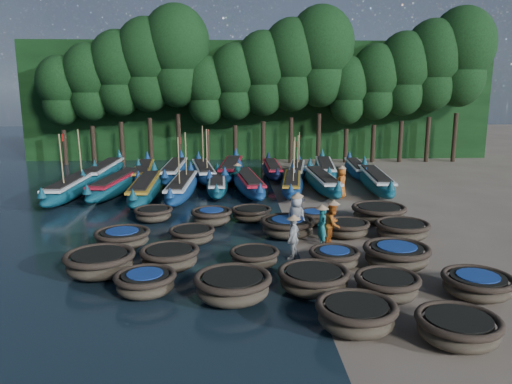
{
  "coord_description": "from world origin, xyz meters",
  "views": [
    {
      "loc": [
        -2.53,
        -20.95,
        6.29
      ],
      "look_at": [
        -1.36,
        2.39,
        1.3
      ],
      "focal_mm": 35.0,
      "sensor_mm": 36.0,
      "label": 1
    }
  ],
  "objects_px": {
    "long_boat_2": "(145,188)",
    "long_boat_9": "(104,172)",
    "coracle_20": "(153,214)",
    "long_boat_11": "(174,171)",
    "long_boat_12": "(203,172)",
    "long_boat_16": "(325,169)",
    "coracle_14": "(396,255)",
    "coracle_8": "(387,286)",
    "coracle_11": "(170,257)",
    "coracle_16": "(192,235)",
    "coracle_24": "(379,213)",
    "long_boat_6": "(292,184)",
    "long_boat_15": "(297,171)",
    "long_boat_1": "(117,184)",
    "long_boat_0": "(73,187)",
    "long_boat_14": "(272,169)",
    "fisherman_3": "(297,214)",
    "coracle_13": "(334,258)",
    "long_boat_8": "(376,181)",
    "coracle_10": "(100,263)",
    "coracle_22": "(251,213)",
    "coracle_15": "(122,238)",
    "coracle_3": "(356,315)",
    "coracle_23": "(314,217)",
    "fisherman_0": "(296,215)",
    "coracle_9": "(477,284)",
    "long_boat_7": "(322,182)",
    "coracle_4": "(458,328)",
    "coracle_19": "(402,229)",
    "fisherman_1": "(322,225)",
    "coracle_17": "(288,226)",
    "long_boat_5": "(248,183)",
    "long_boat_13": "(231,169)",
    "coracle_7": "(314,279)",
    "fisherman_5": "(238,176)",
    "coracle_12": "(254,257)",
    "long_boat_3": "(182,187)",
    "coracle_18": "(347,228)",
    "long_boat_10": "(144,172)",
    "coracle_21": "(212,216)",
    "coracle_5": "(145,282)",
    "long_boat_4": "(217,184)",
    "fisherman_2": "(333,223)",
    "coracle_6": "(233,286)"
  },
  "relations": [
    {
      "from": "long_boat_2",
      "to": "long_boat_9",
      "type": "bearing_deg",
      "value": 121.25
    },
    {
      "from": "coracle_20",
      "to": "long_boat_11",
      "type": "relative_size",
      "value": 0.23
    },
    {
      "from": "long_boat_12",
      "to": "long_boat_16",
      "type": "distance_m",
      "value": 8.52
    },
    {
      "from": "coracle_14",
      "to": "long_boat_2",
      "type": "distance_m",
      "value": 15.74
    },
    {
      "from": "coracle_8",
      "to": "coracle_11",
      "type": "xyz_separation_m",
      "value": [
        -6.79,
        2.85,
        0.01
      ]
    },
    {
      "from": "coracle_16",
      "to": "coracle_24",
      "type": "height_order",
      "value": "coracle_24"
    },
    {
      "from": "long_boat_6",
      "to": "long_boat_15",
      "type": "bearing_deg",
      "value": 87.36
    },
    {
      "from": "long_boat_11",
      "to": "long_boat_1",
      "type": "bearing_deg",
      "value": -120.84
    },
    {
      "from": "long_boat_0",
      "to": "long_boat_14",
      "type": "relative_size",
      "value": 1.2
    },
    {
      "from": "fisherman_3",
      "to": "coracle_13",
      "type": "bearing_deg",
      "value": 51.2
    },
    {
      "from": "coracle_14",
      "to": "long_boat_8",
      "type": "bearing_deg",
      "value": 76.94
    },
    {
      "from": "coracle_10",
      "to": "coracle_22",
      "type": "bearing_deg",
      "value": 51.5
    },
    {
      "from": "coracle_8",
      "to": "coracle_15",
      "type": "xyz_separation_m",
      "value": [
        -8.94,
        5.36,
        -0.03
      ]
    },
    {
      "from": "coracle_3",
      "to": "coracle_23",
      "type": "bearing_deg",
      "value": 86.82
    },
    {
      "from": "coracle_20",
      "to": "long_boat_2",
      "type": "relative_size",
      "value": 0.23
    },
    {
      "from": "coracle_23",
      "to": "fisherman_0",
      "type": "bearing_deg",
      "value": -118.85
    },
    {
      "from": "coracle_24",
      "to": "long_boat_14",
      "type": "xyz_separation_m",
      "value": [
        -3.95,
        12.47,
        0.02
      ]
    },
    {
      "from": "coracle_15",
      "to": "coracle_9",
      "type": "bearing_deg",
      "value": -24.32
    },
    {
      "from": "long_boat_14",
      "to": "coracle_9",
      "type": "bearing_deg",
      "value": -78.19
    },
    {
      "from": "coracle_16",
      "to": "long_boat_7",
      "type": "xyz_separation_m",
      "value": [
        7.14,
        10.12,
        0.2
      ]
    },
    {
      "from": "coracle_16",
      "to": "coracle_20",
      "type": "distance_m",
      "value": 4.01
    },
    {
      "from": "coracle_4",
      "to": "coracle_20",
      "type": "height_order",
      "value": "coracle_4"
    },
    {
      "from": "coracle_19",
      "to": "fisherman_1",
      "type": "bearing_deg",
      "value": -165.95
    },
    {
      "from": "coracle_17",
      "to": "coracle_9",
      "type": "bearing_deg",
      "value": -51.81
    },
    {
      "from": "coracle_3",
      "to": "long_boat_5",
      "type": "relative_size",
      "value": 0.3
    },
    {
      "from": "long_boat_13",
      "to": "fisherman_1",
      "type": "distance_m",
      "value": 16.1
    },
    {
      "from": "coracle_7",
      "to": "long_boat_2",
      "type": "xyz_separation_m",
      "value": [
        -7.39,
        13.56,
        0.16
      ]
    },
    {
      "from": "long_boat_16",
      "to": "fisherman_5",
      "type": "bearing_deg",
      "value": -141.03
    },
    {
      "from": "coracle_10",
      "to": "coracle_20",
      "type": "relative_size",
      "value": 1.4
    },
    {
      "from": "long_boat_5",
      "to": "long_boat_11",
      "type": "distance_m",
      "value": 6.68
    },
    {
      "from": "long_boat_2",
      "to": "coracle_12",
      "type": "bearing_deg",
      "value": -64.94
    },
    {
      "from": "long_boat_13",
      "to": "coracle_9",
      "type": "bearing_deg",
      "value": -65.04
    },
    {
      "from": "coracle_13",
      "to": "fisherman_1",
      "type": "xyz_separation_m",
      "value": [
        -0.03,
        2.36,
        0.53
      ]
    },
    {
      "from": "coracle_17",
      "to": "fisherman_0",
      "type": "xyz_separation_m",
      "value": [
        0.35,
        -0.03,
        0.49
      ]
    },
    {
      "from": "coracle_8",
      "to": "long_boat_3",
      "type": "relative_size",
      "value": 0.27
    },
    {
      "from": "coracle_18",
      "to": "long_boat_10",
      "type": "bearing_deg",
      "value": 128.74
    },
    {
      "from": "coracle_17",
      "to": "fisherman_1",
      "type": "height_order",
      "value": "fisherman_1"
    },
    {
      "from": "coracle_14",
      "to": "long_boat_13",
      "type": "relative_size",
      "value": 0.27
    },
    {
      "from": "coracle_14",
      "to": "long_boat_3",
      "type": "bearing_deg",
      "value": 125.74
    },
    {
      "from": "coracle_21",
      "to": "coracle_14",
      "type": "bearing_deg",
      "value": -41.0
    },
    {
      "from": "coracle_5",
      "to": "long_boat_6",
      "type": "height_order",
      "value": "long_boat_6"
    },
    {
      "from": "long_boat_0",
      "to": "fisherman_5",
      "type": "xyz_separation_m",
      "value": [
        9.5,
        1.92,
        0.2
      ]
    },
    {
      "from": "long_boat_11",
      "to": "long_boat_4",
      "type": "bearing_deg",
      "value": -53.52
    },
    {
      "from": "coracle_22",
      "to": "coracle_23",
      "type": "relative_size",
      "value": 1.01
    },
    {
      "from": "coracle_13",
      "to": "coracle_23",
      "type": "distance_m",
      "value": 5.69
    },
    {
      "from": "coracle_23",
      "to": "fisherman_2",
      "type": "xyz_separation_m",
      "value": [
        0.26,
        -3.12,
        0.56
      ]
    },
    {
      "from": "coracle_12",
      "to": "long_boat_10",
      "type": "xyz_separation_m",
      "value": [
        -6.7,
        16.8,
        0.2
      ]
    },
    {
      "from": "long_boat_6",
      "to": "fisherman_1",
      "type": "relative_size",
      "value": 4.08
    },
    {
      "from": "coracle_9",
      "to": "coracle_15",
      "type": "bearing_deg",
      "value": 155.68
    },
    {
      "from": "coracle_6",
      "to": "coracle_19",
      "type": "xyz_separation_m",
      "value": [
        7.1,
        5.81,
        -0.06
      ]
    }
  ]
}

